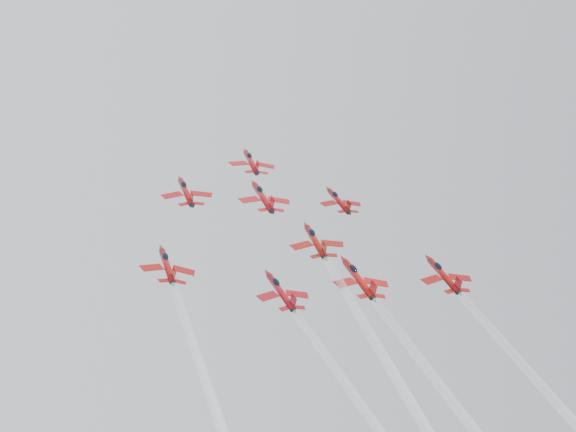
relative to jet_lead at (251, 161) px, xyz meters
name	(u,v)px	position (x,y,z in m)	size (l,w,h in m)	color
jet_lead	(251,161)	(0.00, 0.00, 0.00)	(10.32, 12.87, 9.31)	#AD1015
jet_row2_left	(186,191)	(-16.92, -13.64, -9.50)	(9.81, 12.24, 8.85)	#A91011
jet_row2_center	(262,196)	(-1.83, -14.03, -9.76)	(10.58, 13.20, 9.55)	#B01016
jet_row2_right	(338,200)	(14.39, -13.92, -9.70)	(9.07, 11.31, 8.18)	maroon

